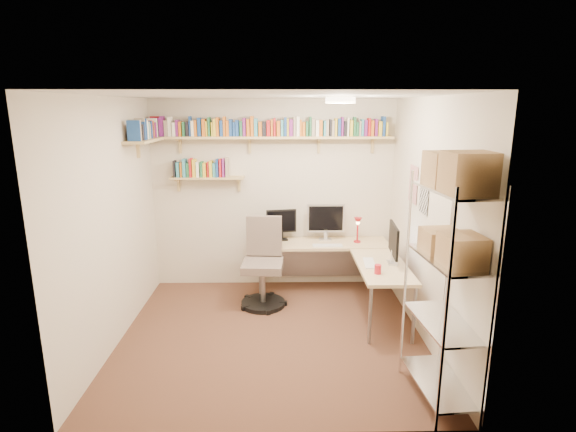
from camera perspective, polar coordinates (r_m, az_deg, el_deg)
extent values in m
plane|color=#4F2E22|center=(5.01, -2.06, -14.86)|extent=(3.20, 3.20, 0.00)
cube|color=beige|center=(6.02, -1.89, 2.70)|extent=(3.20, 0.04, 2.50)
cube|color=beige|center=(4.86, -21.41, -0.91)|extent=(0.04, 3.00, 2.50)
cube|color=beige|center=(4.79, 17.31, -0.78)|extent=(0.04, 3.00, 2.50)
cube|color=beige|center=(3.12, -2.76, -7.82)|extent=(3.20, 0.04, 2.50)
cube|color=silver|center=(4.41, -2.34, 15.04)|extent=(3.20, 3.00, 0.04)
cube|color=silver|center=(5.24, 15.60, 3.90)|extent=(0.01, 0.30, 0.42)
cube|color=silver|center=(4.88, 16.87, 2.51)|extent=(0.01, 0.28, 0.38)
cylinder|color=#FFEAC6|center=(4.65, 6.67, 14.39)|extent=(0.30, 0.30, 0.06)
cube|color=tan|center=(5.79, -1.97, 9.96)|extent=(3.05, 0.25, 0.03)
cube|color=tan|center=(5.60, -17.54, 9.21)|extent=(0.25, 1.00, 0.03)
cube|color=tan|center=(5.95, -10.17, 4.81)|extent=(0.95, 0.20, 0.02)
cube|color=tan|center=(6.01, -13.63, 9.05)|extent=(0.03, 0.20, 0.20)
cube|color=tan|center=(5.88, -4.92, 9.28)|extent=(0.03, 0.20, 0.20)
cube|color=tan|center=(5.88, 3.97, 9.30)|extent=(0.03, 0.20, 0.20)
cube|color=tan|center=(5.98, 10.75, 9.17)|extent=(0.03, 0.20, 0.20)
cube|color=#206138|center=(6.00, -16.42, 10.67)|extent=(0.02, 0.11, 0.20)
cube|color=gray|center=(5.99, -16.05, 10.58)|extent=(0.02, 0.12, 0.18)
cube|color=#761F72|center=(5.97, -15.64, 10.93)|extent=(0.04, 0.12, 0.25)
cube|color=gray|center=(5.96, -15.16, 10.69)|extent=(0.04, 0.12, 0.20)
cube|color=white|center=(5.95, -14.72, 10.93)|extent=(0.04, 0.11, 0.24)
cube|color=white|center=(5.94, -14.21, 10.62)|extent=(0.04, 0.14, 0.17)
cube|color=#761F72|center=(5.93, -13.84, 10.79)|extent=(0.03, 0.12, 0.20)
cube|color=#CE6518|center=(5.92, -13.47, 10.70)|extent=(0.03, 0.14, 0.18)
cube|color=#206138|center=(5.91, -13.03, 10.71)|extent=(0.03, 0.14, 0.18)
cube|color=black|center=(5.90, -12.61, 10.74)|extent=(0.03, 0.15, 0.18)
cube|color=navy|center=(5.90, -12.28, 11.07)|extent=(0.02, 0.12, 0.25)
cube|color=white|center=(5.89, -11.95, 10.82)|extent=(0.03, 0.14, 0.19)
cube|color=#CE6518|center=(5.88, -11.59, 10.86)|extent=(0.03, 0.14, 0.20)
cube|color=navy|center=(5.88, -11.15, 11.03)|extent=(0.04, 0.12, 0.23)
cube|color=#CE6518|center=(5.87, -10.61, 10.97)|extent=(0.04, 0.14, 0.21)
cube|color=gold|center=(5.86, -10.24, 10.86)|extent=(0.02, 0.12, 0.19)
cube|color=#206138|center=(5.85, -9.94, 11.11)|extent=(0.02, 0.15, 0.24)
cube|color=gold|center=(5.85, -9.56, 10.81)|extent=(0.02, 0.12, 0.17)
cube|color=gold|center=(5.85, -9.25, 11.03)|extent=(0.03, 0.13, 0.22)
cube|color=#CE6518|center=(5.84, -8.88, 11.13)|extent=(0.03, 0.14, 0.23)
cube|color=navy|center=(5.83, -8.41, 10.96)|extent=(0.04, 0.14, 0.20)
cube|color=#CE6518|center=(5.83, -8.06, 11.20)|extent=(0.03, 0.13, 0.24)
cube|color=#CE6518|center=(5.83, -7.66, 10.96)|extent=(0.04, 0.14, 0.19)
cube|color=navy|center=(5.82, -7.27, 11.05)|extent=(0.04, 0.13, 0.21)
cube|color=navy|center=(5.82, -6.84, 10.90)|extent=(0.03, 0.13, 0.18)
cube|color=navy|center=(5.81, -6.45, 11.03)|extent=(0.04, 0.13, 0.20)
cube|color=#206138|center=(5.81, -5.96, 10.97)|extent=(0.03, 0.12, 0.19)
cube|color=#761F72|center=(5.80, -5.56, 11.17)|extent=(0.04, 0.12, 0.23)
cube|color=#CE6518|center=(5.80, -5.05, 11.11)|extent=(0.04, 0.13, 0.21)
cube|color=#CE6518|center=(5.80, -4.56, 11.30)|extent=(0.04, 0.14, 0.25)
cube|color=teal|center=(5.79, -4.09, 11.17)|extent=(0.04, 0.12, 0.22)
cube|color=#CE6518|center=(5.79, -3.52, 10.98)|extent=(0.04, 0.14, 0.18)
cube|color=black|center=(5.79, -3.04, 10.98)|extent=(0.04, 0.14, 0.18)
cube|color=red|center=(5.79, -2.50, 11.08)|extent=(0.04, 0.12, 0.20)
cube|color=#CE6518|center=(5.79, -2.06, 11.14)|extent=(0.02, 0.13, 0.21)
cube|color=red|center=(5.79, -1.71, 11.22)|extent=(0.03, 0.13, 0.23)
cube|color=#CE6518|center=(5.79, -1.22, 11.04)|extent=(0.04, 0.13, 0.19)
cube|color=teal|center=(5.79, -0.75, 11.11)|extent=(0.03, 0.12, 0.20)
cube|color=navy|center=(5.79, -0.34, 11.27)|extent=(0.03, 0.13, 0.23)
cube|color=gold|center=(5.79, -0.02, 11.19)|extent=(0.02, 0.11, 0.22)
cube|color=#761F72|center=(5.79, 0.37, 11.14)|extent=(0.04, 0.15, 0.21)
cube|color=gray|center=(5.79, 0.83, 11.29)|extent=(0.03, 0.13, 0.24)
cube|color=white|center=(5.79, 1.26, 11.31)|extent=(0.04, 0.15, 0.24)
cube|color=#CE6518|center=(5.79, 1.62, 11.12)|extent=(0.02, 0.12, 0.21)
cube|color=#CE6518|center=(5.79, 2.01, 10.98)|extent=(0.04, 0.11, 0.18)
cube|color=#206138|center=(5.80, 2.40, 11.00)|extent=(0.03, 0.15, 0.18)
cube|color=#206138|center=(5.80, 2.83, 11.29)|extent=(0.03, 0.14, 0.24)
cube|color=gray|center=(5.80, 3.21, 11.17)|extent=(0.04, 0.11, 0.22)
cube|color=white|center=(5.81, 3.71, 11.07)|extent=(0.04, 0.14, 0.20)
cube|color=#CE6518|center=(5.81, 4.16, 11.08)|extent=(0.04, 0.12, 0.20)
cube|color=teal|center=(5.81, 4.64, 11.03)|extent=(0.03, 0.13, 0.19)
cube|color=gray|center=(5.82, 4.98, 11.07)|extent=(0.04, 0.12, 0.20)
cube|color=black|center=(5.82, 5.39, 11.10)|extent=(0.02, 0.12, 0.21)
cube|color=gray|center=(5.82, 5.72, 11.01)|extent=(0.03, 0.12, 0.19)
cube|color=gold|center=(5.83, 6.07, 11.15)|extent=(0.03, 0.12, 0.22)
cube|color=navy|center=(5.83, 6.49, 11.12)|extent=(0.04, 0.12, 0.22)
cube|color=#761F72|center=(5.84, 6.86, 11.21)|extent=(0.02, 0.15, 0.24)
cube|color=black|center=(5.84, 7.24, 10.94)|extent=(0.04, 0.14, 0.18)
cube|color=white|center=(5.85, 7.58, 11.15)|extent=(0.02, 0.13, 0.23)
cube|color=gold|center=(5.86, 7.98, 10.99)|extent=(0.04, 0.14, 0.20)
cube|color=#206138|center=(5.86, 8.40, 11.17)|extent=(0.03, 0.13, 0.24)
cube|color=#206138|center=(5.87, 8.72, 10.84)|extent=(0.03, 0.14, 0.17)
cube|color=gray|center=(5.87, 9.07, 10.92)|extent=(0.02, 0.13, 0.19)
cube|color=teal|center=(5.88, 9.37, 11.01)|extent=(0.03, 0.13, 0.21)
cube|color=#761F72|center=(5.89, 9.78, 10.96)|extent=(0.04, 0.11, 0.20)
cube|color=red|center=(5.89, 10.20, 11.05)|extent=(0.03, 0.14, 0.22)
cube|color=#CE6518|center=(5.90, 10.57, 10.89)|extent=(0.04, 0.14, 0.19)
cube|color=#761F72|center=(5.91, 11.06, 10.97)|extent=(0.03, 0.12, 0.21)
cube|color=gold|center=(5.92, 11.52, 10.82)|extent=(0.04, 0.14, 0.18)
cube|color=navy|center=(5.93, 11.98, 11.09)|extent=(0.03, 0.15, 0.25)
cube|color=gold|center=(5.94, 12.33, 10.72)|extent=(0.02, 0.15, 0.17)
cube|color=navy|center=(5.17, -19.00, 10.19)|extent=(0.14, 0.02, 0.22)
cube|color=gray|center=(5.21, -18.86, 10.25)|extent=(0.13, 0.04, 0.23)
cube|color=black|center=(5.26, -18.66, 10.01)|extent=(0.15, 0.04, 0.18)
cube|color=red|center=(5.30, -18.53, 10.02)|extent=(0.11, 0.03, 0.17)
cube|color=navy|center=(5.34, -18.40, 10.21)|extent=(0.15, 0.04, 0.20)
cube|color=gray|center=(5.38, -18.28, 10.44)|extent=(0.11, 0.03, 0.24)
cube|color=navy|center=(5.42, -18.17, 10.44)|extent=(0.13, 0.03, 0.23)
cube|color=white|center=(5.46, -18.03, 10.35)|extent=(0.14, 0.04, 0.21)
cube|color=teal|center=(5.50, -17.88, 10.22)|extent=(0.14, 0.02, 0.18)
cube|color=gray|center=(5.54, -17.76, 10.31)|extent=(0.13, 0.03, 0.19)
cube|color=gray|center=(5.58, -17.63, 10.23)|extent=(0.11, 0.04, 0.17)
cube|color=navy|center=(5.62, -17.53, 10.41)|extent=(0.14, 0.03, 0.20)
cube|color=red|center=(5.66, -17.41, 10.46)|extent=(0.12, 0.03, 0.21)
cube|color=black|center=(5.70, -17.30, 10.37)|extent=(0.12, 0.03, 0.18)
cube|color=#CE6518|center=(5.73, -17.21, 10.46)|extent=(0.12, 0.02, 0.20)
cube|color=#761F72|center=(5.77, -17.09, 10.40)|extent=(0.15, 0.04, 0.18)
cube|color=#206138|center=(5.81, -16.97, 10.43)|extent=(0.13, 0.04, 0.18)
cube|color=white|center=(5.84, -16.89, 10.68)|extent=(0.13, 0.03, 0.23)
cube|color=black|center=(5.88, -16.78, 10.58)|extent=(0.13, 0.04, 0.20)
cube|color=#761F72|center=(5.93, -16.66, 10.74)|extent=(0.15, 0.04, 0.23)
cube|color=#206138|center=(5.97, -16.54, 10.49)|extent=(0.12, 0.03, 0.17)
cube|color=red|center=(6.00, -16.47, 10.87)|extent=(0.12, 0.03, 0.25)
cube|color=black|center=(6.02, -14.17, 5.84)|extent=(0.02, 0.13, 0.21)
cube|color=teal|center=(6.01, -13.75, 5.75)|extent=(0.04, 0.13, 0.19)
cube|color=#CE6518|center=(6.00, -13.35, 5.75)|extent=(0.02, 0.11, 0.19)
cube|color=teal|center=(5.99, -12.97, 5.98)|extent=(0.04, 0.14, 0.23)
cube|color=#206138|center=(5.98, -12.54, 5.75)|extent=(0.04, 0.13, 0.18)
cube|color=red|center=(5.97, -12.20, 6.03)|extent=(0.03, 0.14, 0.24)
cube|color=gold|center=(5.96, -11.79, 5.98)|extent=(0.04, 0.13, 0.23)
cube|color=white|center=(5.95, -11.33, 5.84)|extent=(0.04, 0.14, 0.20)
cube|color=#206138|center=(5.95, -10.87, 5.86)|extent=(0.03, 0.14, 0.20)
cube|color=gold|center=(5.94, -10.50, 5.79)|extent=(0.04, 0.14, 0.18)
cube|color=red|center=(5.93, -10.07, 5.85)|extent=(0.02, 0.11, 0.19)
cube|color=gold|center=(5.93, -9.73, 5.94)|extent=(0.04, 0.15, 0.21)
cube|color=teal|center=(5.92, -9.30, 5.80)|extent=(0.04, 0.12, 0.18)
cube|color=navy|center=(5.91, -8.93, 6.05)|extent=(0.03, 0.15, 0.23)
cube|color=red|center=(5.91, -8.54, 6.06)|extent=(0.03, 0.14, 0.23)
cube|color=#761F72|center=(5.90, -8.17, 6.09)|extent=(0.03, 0.14, 0.23)
cube|color=gray|center=(5.90, -7.73, 6.16)|extent=(0.03, 0.13, 0.25)
cube|color=beige|center=(5.91, 4.43, -3.51)|extent=(1.72, 0.54, 0.04)
cube|color=beige|center=(5.18, 11.85, -6.28)|extent=(0.54, 1.18, 0.04)
cylinder|color=gray|center=(5.79, -3.54, -7.38)|extent=(0.04, 0.04, 0.63)
cylinder|color=gray|center=(6.22, -3.35, -5.89)|extent=(0.04, 0.04, 0.63)
cylinder|color=gray|center=(6.36, 11.55, -5.70)|extent=(0.04, 0.04, 0.63)
cylinder|color=gray|center=(4.78, 10.38, -12.34)|extent=(0.04, 0.04, 0.63)
cylinder|color=gray|center=(4.88, 15.71, -12.05)|extent=(0.04, 0.04, 0.63)
cube|color=gray|center=(6.23, 4.18, -5.42)|extent=(1.63, 0.02, 0.50)
cube|color=silver|center=(5.94, 4.82, -0.28)|extent=(0.50, 0.03, 0.38)
cube|color=black|center=(5.92, 4.84, -0.32)|extent=(0.45, 0.00, 0.33)
cube|color=black|center=(5.92, -0.86, -0.64)|extent=(0.40, 0.03, 0.31)
cube|color=black|center=(5.16, 13.28, -2.95)|extent=(0.03, 0.52, 0.34)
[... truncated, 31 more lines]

